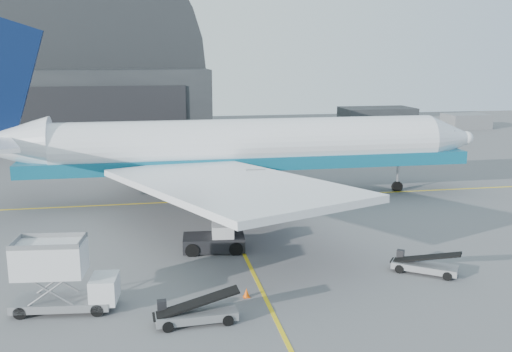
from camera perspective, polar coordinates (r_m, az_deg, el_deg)
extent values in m
plane|color=#565659|center=(37.96, -0.21, -9.83)|extent=(200.00, 200.00, 0.00)
cube|color=yellow|center=(56.81, -3.84, -2.41)|extent=(80.00, 0.25, 0.02)
cube|color=yellow|center=(36.14, 0.37, -10.97)|extent=(0.25, 40.00, 0.02)
cube|color=black|center=(101.22, -19.57, 6.70)|extent=(50.00, 28.00, 12.00)
cube|color=black|center=(87.47, -20.91, 5.22)|extent=(42.00, 0.40, 9.50)
cube|color=black|center=(116.37, 11.95, 4.76)|extent=(14.00, 8.00, 4.00)
cube|color=slate|center=(120.42, 20.21, 4.51)|extent=(8.00, 6.00, 2.80)
cylinder|color=white|center=(56.58, -0.54, 3.20)|extent=(37.86, 5.05, 5.05)
cone|color=white|center=(63.76, 18.65, 3.57)|extent=(4.63, 5.05, 5.05)
sphere|color=white|center=(64.81, 20.28, 3.58)|extent=(1.47, 1.47, 1.47)
cone|color=white|center=(57.12, -23.52, 2.93)|extent=(7.36, 5.05, 5.05)
cube|color=black|center=(63.08, 17.68, 4.12)|extent=(2.73, 2.31, 0.74)
cube|color=#0E5B78|center=(56.85, -0.54, 1.58)|extent=(44.17, 5.10, 1.26)
cube|color=white|center=(43.88, -3.08, -0.79)|extent=(19.39, 25.79, 1.53)
cube|color=white|center=(68.60, -5.86, 3.80)|extent=(19.39, 25.79, 1.53)
cube|color=white|center=(61.72, -23.10, 4.16)|extent=(6.44, 8.80, 0.37)
cylinder|color=gray|center=(48.79, -0.03, -1.49)|extent=(5.47, 2.84, 2.84)
cylinder|color=gray|center=(65.07, -2.74, 1.90)|extent=(5.47, 2.84, 2.84)
cylinder|color=#A5A5AA|center=(61.98, 13.98, -0.14)|extent=(0.29, 0.29, 2.94)
cylinder|color=black|center=(62.19, 13.93, -1.04)|extent=(1.16, 0.37, 1.16)
cylinder|color=black|center=(53.98, -2.11, -2.54)|extent=(1.37, 0.47, 1.37)
cylinder|color=black|center=(60.46, -3.05, -0.97)|extent=(1.37, 0.47, 1.37)
cube|color=slate|center=(34.62, -18.73, -11.83)|extent=(5.60, 2.72, 0.45)
cube|color=silver|center=(33.84, -14.90, -10.82)|extent=(1.65, 2.21, 1.44)
cube|color=black|center=(33.64, -13.77, -10.49)|extent=(0.25, 1.71, 0.81)
cube|color=silver|center=(33.84, -19.92, -7.80)|extent=(4.00, 2.64, 1.80)
cylinder|color=black|center=(33.38, -15.58, -12.79)|extent=(0.74, 0.34, 0.72)
cylinder|color=black|center=(35.08, -15.00, -11.51)|extent=(0.74, 0.34, 0.72)
cylinder|color=black|center=(34.42, -22.53, -12.52)|extent=(0.74, 0.34, 0.72)
cylinder|color=black|center=(36.07, -21.61, -11.30)|extent=(0.74, 0.34, 0.72)
cube|color=black|center=(42.33, -4.24, -6.63)|extent=(4.68, 2.85, 1.01)
cube|color=silver|center=(42.07, -3.34, -5.45)|extent=(1.74, 2.15, 1.01)
cylinder|color=black|center=(41.39, -2.02, -7.29)|extent=(1.04, 0.48, 1.01)
cylinder|color=black|center=(43.50, -2.20, -6.32)|extent=(1.04, 0.48, 1.01)
cylinder|color=black|center=(41.33, -6.40, -7.39)|extent=(1.04, 0.48, 1.01)
cylinder|color=black|center=(43.45, -6.35, -6.41)|extent=(1.04, 0.48, 1.01)
cube|color=slate|center=(31.63, -5.98, -13.66)|extent=(4.43, 1.71, 0.45)
cube|color=black|center=(31.34, -6.01, -12.52)|extent=(4.69, 1.23, 1.27)
cube|color=black|center=(31.76, -9.40, -12.66)|extent=(0.52, 0.42, 0.59)
cylinder|color=black|center=(31.30, -2.83, -14.21)|extent=(0.61, 0.28, 0.59)
cylinder|color=black|center=(32.53, -3.30, -13.15)|extent=(0.61, 0.28, 0.59)
cylinder|color=black|center=(30.94, -8.80, -14.67)|extent=(0.61, 0.28, 0.59)
cylinder|color=black|center=(32.18, -9.02, -13.58)|extent=(0.61, 0.28, 0.59)
cube|color=slate|center=(39.64, 16.52, -8.72)|extent=(4.23, 3.58, 0.43)
cube|color=black|center=(39.41, 16.57, -7.81)|extent=(4.17, 3.35, 1.21)
cube|color=black|center=(40.21, 14.25, -7.57)|extent=(0.61, 0.58, 0.57)
cylinder|color=black|center=(38.91, 18.59, -9.47)|extent=(0.60, 0.52, 0.57)
cylinder|color=black|center=(40.15, 18.81, -8.82)|extent=(0.60, 0.52, 0.57)
cylinder|color=black|center=(39.29, 14.14, -8.99)|extent=(0.60, 0.52, 0.57)
cylinder|color=black|center=(40.51, 14.51, -8.36)|extent=(0.60, 0.52, 0.57)
cube|color=#DC4D06|center=(34.68, -0.96, -11.98)|extent=(0.39, 0.39, 0.03)
cone|color=#DC4D06|center=(34.57, -0.96, -11.58)|extent=(0.39, 0.39, 0.56)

